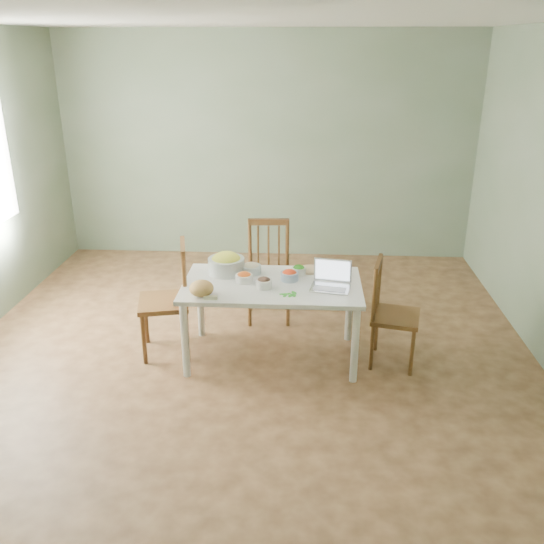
# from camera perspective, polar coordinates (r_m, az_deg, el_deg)

# --- Properties ---
(floor) EXTENTS (5.00, 5.00, 0.00)m
(floor) POSITION_cam_1_polar(r_m,az_deg,el_deg) (5.19, -2.39, -7.53)
(floor) COLOR #422A18
(floor) RESTS_ON ground
(ceiling) EXTENTS (5.00, 5.00, 0.00)m
(ceiling) POSITION_cam_1_polar(r_m,az_deg,el_deg) (4.53, -2.97, 23.78)
(ceiling) COLOR white
(ceiling) RESTS_ON ground
(wall_back) EXTENTS (5.00, 0.00, 2.70)m
(wall_back) POSITION_cam_1_polar(r_m,az_deg,el_deg) (7.12, -0.53, 12.15)
(wall_back) COLOR #566B4F
(wall_back) RESTS_ON ground
(wall_front) EXTENTS (5.00, 0.00, 2.70)m
(wall_front) POSITION_cam_1_polar(r_m,az_deg,el_deg) (2.38, -8.92, -8.51)
(wall_front) COLOR #566B4F
(wall_front) RESTS_ON ground
(dining_table) EXTENTS (1.47, 0.83, 0.69)m
(dining_table) POSITION_cam_1_polar(r_m,az_deg,el_deg) (4.90, 0.00, -4.83)
(dining_table) COLOR white
(dining_table) RESTS_ON floor
(chair_far) EXTENTS (0.45, 0.43, 0.96)m
(chair_far) POSITION_cam_1_polar(r_m,az_deg,el_deg) (5.53, -0.34, -0.05)
(chair_far) COLOR #4E3314
(chair_far) RESTS_ON floor
(chair_left) EXTENTS (0.50, 0.52, 0.99)m
(chair_left) POSITION_cam_1_polar(r_m,az_deg,el_deg) (5.01, -10.68, -2.69)
(chair_left) COLOR #4E3314
(chair_left) RESTS_ON floor
(chair_right) EXTENTS (0.46, 0.47, 0.90)m
(chair_right) POSITION_cam_1_polar(r_m,az_deg,el_deg) (4.88, 12.15, -4.09)
(chair_right) COLOR #4E3314
(chair_right) RESTS_ON floor
(bread_boule) EXTENTS (0.19, 0.19, 0.13)m
(bread_boule) POSITION_cam_1_polar(r_m,az_deg,el_deg) (4.54, -6.99, -1.61)
(bread_boule) COLOR #AE8445
(bread_boule) RESTS_ON dining_table
(butter_stick) EXTENTS (0.11, 0.04, 0.03)m
(butter_stick) POSITION_cam_1_polar(r_m,az_deg,el_deg) (4.48, -6.09, -2.55)
(butter_stick) COLOR #F2EDC0
(butter_stick) RESTS_ON dining_table
(bowl_squash) EXTENTS (0.40, 0.40, 0.18)m
(bowl_squash) POSITION_cam_1_polar(r_m,az_deg,el_deg) (4.95, -4.54, 0.89)
(bowl_squash) COLOR yellow
(bowl_squash) RESTS_ON dining_table
(bowl_carrot) EXTENTS (0.17, 0.17, 0.08)m
(bowl_carrot) POSITION_cam_1_polar(r_m,az_deg,el_deg) (4.78, -2.78, -0.50)
(bowl_carrot) COLOR #CA632E
(bowl_carrot) RESTS_ON dining_table
(bowl_onion) EXTENTS (0.19, 0.19, 0.09)m
(bowl_onion) POSITION_cam_1_polar(r_m,az_deg,el_deg) (4.95, -2.06, 0.38)
(bowl_onion) COLOR beige
(bowl_onion) RESTS_ON dining_table
(bowl_mushroom) EXTENTS (0.14, 0.14, 0.09)m
(bowl_mushroom) POSITION_cam_1_polar(r_m,az_deg,el_deg) (4.66, -0.81, -1.06)
(bowl_mushroom) COLOR black
(bowl_mushroom) RESTS_ON dining_table
(bowl_redpep) EXTENTS (0.19, 0.19, 0.09)m
(bowl_redpep) POSITION_cam_1_polar(r_m,az_deg,el_deg) (4.80, 1.74, -0.31)
(bowl_redpep) COLOR red
(bowl_redpep) RESTS_ON dining_table
(bowl_broccoli) EXTENTS (0.13, 0.13, 0.08)m
(bowl_broccoli) POSITION_cam_1_polar(r_m,az_deg,el_deg) (4.94, 2.66, 0.25)
(bowl_broccoli) COLOR #1B5C0E
(bowl_broccoli) RESTS_ON dining_table
(flatbread) EXTENTS (0.21, 0.21, 0.02)m
(flatbread) POSITION_cam_1_polar(r_m,az_deg,el_deg) (5.02, 3.84, 0.23)
(flatbread) COLOR beige
(flatbread) RESTS_ON dining_table
(basil_bunch) EXTENTS (0.17, 0.17, 0.02)m
(basil_bunch) POSITION_cam_1_polar(r_m,az_deg,el_deg) (4.54, 1.59, -2.14)
(basil_bunch) COLOR #3C7D29
(basil_bunch) RESTS_ON dining_table
(laptop) EXTENTS (0.35, 0.30, 0.22)m
(laptop) POSITION_cam_1_polar(r_m,az_deg,el_deg) (4.63, 5.82, -0.44)
(laptop) COLOR silver
(laptop) RESTS_ON dining_table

